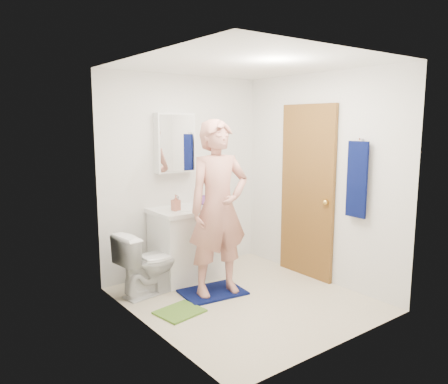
# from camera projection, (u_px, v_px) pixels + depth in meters

# --- Properties ---
(floor) EXTENTS (2.20, 2.40, 0.02)m
(floor) POSITION_uv_depth(u_px,v_px,m) (245.00, 300.00, 4.59)
(floor) COLOR beige
(floor) RESTS_ON ground
(ceiling) EXTENTS (2.20, 2.40, 0.02)m
(ceiling) POSITION_uv_depth(u_px,v_px,m) (247.00, 63.00, 4.21)
(ceiling) COLOR white
(ceiling) RESTS_ON ground
(wall_back) EXTENTS (2.20, 0.02, 2.40)m
(wall_back) POSITION_uv_depth(u_px,v_px,m) (183.00, 175.00, 5.36)
(wall_back) COLOR silver
(wall_back) RESTS_ON ground
(wall_front) EXTENTS (2.20, 0.02, 2.40)m
(wall_front) POSITION_uv_depth(u_px,v_px,m) (344.00, 205.00, 3.45)
(wall_front) COLOR silver
(wall_front) RESTS_ON ground
(wall_left) EXTENTS (0.02, 2.40, 2.40)m
(wall_left) POSITION_uv_depth(u_px,v_px,m) (147.00, 198.00, 3.74)
(wall_left) COLOR silver
(wall_left) RESTS_ON ground
(wall_right) EXTENTS (0.02, 2.40, 2.40)m
(wall_right) POSITION_uv_depth(u_px,v_px,m) (320.00, 178.00, 5.06)
(wall_right) COLOR silver
(wall_right) RESTS_ON ground
(vanity_cabinet) EXTENTS (0.75, 0.55, 0.80)m
(vanity_cabinet) POSITION_uv_depth(u_px,v_px,m) (186.00, 245.00, 5.16)
(vanity_cabinet) COLOR white
(vanity_cabinet) RESTS_ON floor
(countertop) EXTENTS (0.79, 0.59, 0.05)m
(countertop) POSITION_uv_depth(u_px,v_px,m) (186.00, 210.00, 5.09)
(countertop) COLOR white
(countertop) RESTS_ON vanity_cabinet
(sink_basin) EXTENTS (0.40, 0.40, 0.03)m
(sink_basin) POSITION_uv_depth(u_px,v_px,m) (186.00, 209.00, 5.09)
(sink_basin) COLOR white
(sink_basin) RESTS_ON countertop
(faucet) EXTENTS (0.03, 0.03, 0.12)m
(faucet) POSITION_uv_depth(u_px,v_px,m) (178.00, 201.00, 5.22)
(faucet) COLOR silver
(faucet) RESTS_ON countertop
(medicine_cabinet) EXTENTS (0.50, 0.12, 0.70)m
(medicine_cabinet) POSITION_uv_depth(u_px,v_px,m) (175.00, 143.00, 5.15)
(medicine_cabinet) COLOR white
(medicine_cabinet) RESTS_ON wall_back
(mirror_panel) EXTENTS (0.46, 0.01, 0.66)m
(mirror_panel) POSITION_uv_depth(u_px,v_px,m) (178.00, 143.00, 5.10)
(mirror_panel) COLOR white
(mirror_panel) RESTS_ON wall_back
(door) EXTENTS (0.05, 0.80, 2.05)m
(door) POSITION_uv_depth(u_px,v_px,m) (307.00, 192.00, 5.18)
(door) COLOR brown
(door) RESTS_ON ground
(door_knob) EXTENTS (0.07, 0.07, 0.07)m
(door_knob) POSITION_uv_depth(u_px,v_px,m) (326.00, 202.00, 4.91)
(door_knob) COLOR gold
(door_knob) RESTS_ON door
(towel) EXTENTS (0.03, 0.24, 0.80)m
(towel) POSITION_uv_depth(u_px,v_px,m) (357.00, 180.00, 4.55)
(towel) COLOR #070F44
(towel) RESTS_ON wall_right
(towel_hook) EXTENTS (0.06, 0.02, 0.02)m
(towel_hook) POSITION_uv_depth(u_px,v_px,m) (361.00, 139.00, 4.51)
(towel_hook) COLOR silver
(towel_hook) RESTS_ON wall_right
(toilet) EXTENTS (0.73, 0.48, 0.70)m
(toilet) POSITION_uv_depth(u_px,v_px,m) (148.00, 263.00, 4.69)
(toilet) COLOR white
(toilet) RESTS_ON floor
(bath_mat) EXTENTS (0.72, 0.55, 0.02)m
(bath_mat) POSITION_uv_depth(u_px,v_px,m) (213.00, 292.00, 4.76)
(bath_mat) COLOR #070F44
(bath_mat) RESTS_ON floor
(green_rug) EXTENTS (0.47, 0.42, 0.02)m
(green_rug) POSITION_uv_depth(u_px,v_px,m) (180.00, 312.00, 4.27)
(green_rug) COLOR #56852C
(green_rug) RESTS_ON floor
(soap_dispenser) EXTENTS (0.09, 0.09, 0.18)m
(soap_dispenser) POSITION_uv_depth(u_px,v_px,m) (176.00, 203.00, 4.94)
(soap_dispenser) COLOR #BC6D58
(soap_dispenser) RESTS_ON countertop
(toothbrush_cup) EXTENTS (0.16, 0.16, 0.11)m
(toothbrush_cup) POSITION_uv_depth(u_px,v_px,m) (204.00, 200.00, 5.31)
(toothbrush_cup) COLOR #82469A
(toothbrush_cup) RESTS_ON countertop
(man) EXTENTS (0.74, 0.55, 1.85)m
(man) POSITION_uv_depth(u_px,v_px,m) (219.00, 208.00, 4.58)
(man) COLOR tan
(man) RESTS_ON bath_mat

